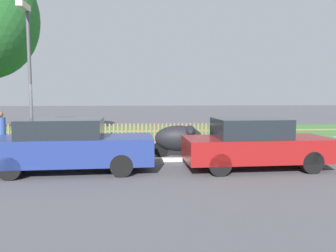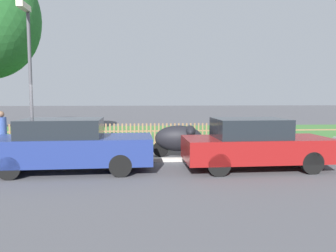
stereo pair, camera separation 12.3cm
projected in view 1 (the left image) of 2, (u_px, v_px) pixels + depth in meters
The scene contains 9 objects.
ground_plane at pixel (66, 164), 10.32m from camera, with size 120.00×120.00×0.00m, color #4C4C51.
kerb_stone at pixel (66, 161), 10.42m from camera, with size 37.17×0.20×0.12m, color #B2ADA3.
grass_strip at pixel (98, 135), 17.80m from camera, with size 37.17×10.60×0.01m, color #3D7033.
park_fence at pixel (79, 138), 12.50m from camera, with size 37.17×0.05×1.07m.
parked_car_black_saloon at pixel (69, 145), 9.15m from camera, with size 4.61×1.85×1.50m.
parked_car_navy_estate at pixel (255, 144), 9.55m from camera, with size 4.25×1.83×1.48m.
covered_motorcycle at pixel (180, 138), 11.45m from camera, with size 1.81×0.93×1.11m.
pedestrian_near_fence at pixel (1, 132), 11.22m from camera, with size 0.46×0.46×1.61m.
street_lamp at pixel (28, 62), 10.48m from camera, with size 0.20×0.79×5.00m.
Camera 1 is at (2.41, -10.40, 2.14)m, focal length 35.00 mm.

